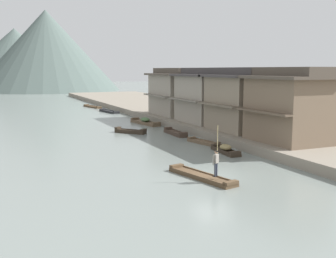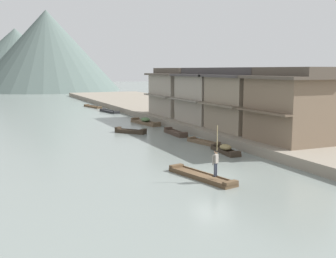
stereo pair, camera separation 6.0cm
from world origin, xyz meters
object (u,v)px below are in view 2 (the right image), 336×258
(boat_foreground_poled, at_px, (201,176))
(boat_moored_far, at_px, (93,107))
(boat_moored_nearest, at_px, (145,122))
(house_waterfront_tall, at_px, (208,96))
(boat_moored_third, at_px, (131,131))
(house_waterfront_nearest, at_px, (289,106))
(boat_upstream_distant, at_px, (203,142))
(house_waterfront_narrow, at_px, (175,92))
(boat_midriver_drifting, at_px, (175,133))
(boat_midriver_upstream, at_px, (225,150))
(boat_moored_second, at_px, (109,112))
(house_waterfront_second, at_px, (239,100))
(boatman_person, at_px, (216,160))

(boat_foreground_poled, bearing_deg, boat_moored_far, 84.20)
(boat_moored_nearest, height_order, house_waterfront_tall, house_waterfront_tall)
(boat_moored_third, xyz_separation_m, house_waterfront_nearest, (8.90, -14.33, 3.58))
(boat_upstream_distant, xyz_separation_m, house_waterfront_narrow, (4.76, 16.86, 3.63))
(boat_midriver_drifting, bearing_deg, boat_midriver_upstream, -91.20)
(boat_moored_far, bearing_deg, house_waterfront_nearest, -83.08)
(boat_moored_second, height_order, house_waterfront_nearest, house_waterfront_nearest)
(boat_foreground_poled, bearing_deg, house_waterfront_second, 48.57)
(house_waterfront_nearest, height_order, house_waterfront_tall, same)
(boat_upstream_distant, relative_size, house_waterfront_tall, 0.50)
(boat_moored_nearest, relative_size, boat_moored_second, 1.09)
(boatman_person, xyz_separation_m, boat_moored_second, (5.24, 42.26, -1.27))
(house_waterfront_second, bearing_deg, boat_moored_far, 98.05)
(boat_moored_nearest, xyz_separation_m, house_waterfront_second, (4.84, -13.43, 3.49))
(boatman_person, relative_size, house_waterfront_second, 0.41)
(boat_midriver_drifting, distance_m, house_waterfront_narrow, 12.62)
(boat_moored_far, bearing_deg, boat_midriver_drifting, -89.00)
(boat_moored_third, relative_size, boat_moored_far, 0.56)
(house_waterfront_second, relative_size, house_waterfront_narrow, 0.88)
(house_waterfront_nearest, xyz_separation_m, house_waterfront_tall, (0.42, 14.24, -0.01))
(boat_midriver_upstream, bearing_deg, boat_midriver_drifting, 88.80)
(boat_upstream_distant, bearing_deg, house_waterfront_second, 16.80)
(boat_moored_second, relative_size, house_waterfront_tall, 0.70)
(boat_moored_third, bearing_deg, boat_upstream_distant, -64.58)
(boat_moored_nearest, xyz_separation_m, house_waterfront_tall, (5.34, -6.29, 3.48))
(boat_moored_nearest, height_order, boat_moored_second, boat_moored_nearest)
(boat_midriver_upstream, height_order, boat_upstream_distant, boat_midriver_upstream)
(boat_foreground_poled, height_order, boat_midriver_upstream, boat_midriver_upstream)
(boat_moored_far, distance_m, house_waterfront_second, 39.22)
(boat_moored_third, xyz_separation_m, boat_midriver_drifting, (3.94, -2.85, -0.01))
(house_waterfront_tall, relative_size, house_waterfront_narrow, 0.93)
(boat_midriver_drifting, height_order, house_waterfront_tall, house_waterfront_tall)
(boat_moored_third, distance_m, house_waterfront_nearest, 17.24)
(boat_midriver_drifting, xyz_separation_m, house_waterfront_second, (4.87, -4.37, 3.59))
(boat_moored_nearest, bearing_deg, house_waterfront_narrow, 22.32)
(boat_foreground_poled, height_order, house_waterfront_tall, house_waterfront_tall)
(boat_moored_far, bearing_deg, house_waterfront_tall, -79.27)
(boat_upstream_distant, relative_size, house_waterfront_nearest, 0.53)
(house_waterfront_second, bearing_deg, boat_moored_third, 140.69)
(boat_moored_third, height_order, house_waterfront_nearest, house_waterfront_nearest)
(boat_moored_nearest, xyz_separation_m, boat_midriver_upstream, (-0.25, -19.27, -0.02))
(boat_midriver_drifting, bearing_deg, house_waterfront_nearest, -66.65)
(boat_moored_second, distance_m, boat_midriver_upstream, 34.83)
(boat_midriver_drifting, bearing_deg, boat_foreground_poled, -109.29)
(house_waterfront_nearest, bearing_deg, boat_foreground_poled, -155.30)
(boat_moored_far, height_order, house_waterfront_narrow, house_waterfront_narrow)
(boat_midriver_upstream, height_order, house_waterfront_second, house_waterfront_second)
(boat_foreground_poled, height_order, house_waterfront_nearest, house_waterfront_nearest)
(house_waterfront_nearest, bearing_deg, boat_upstream_distant, 130.14)
(boat_moored_nearest, distance_m, boat_moored_far, 25.24)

